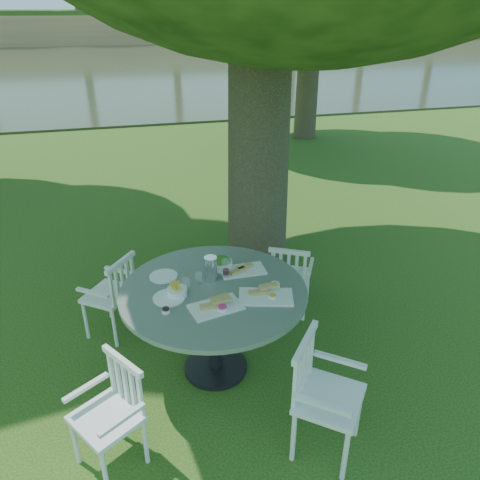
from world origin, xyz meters
name	(u,v)px	position (x,y,z in m)	size (l,w,h in m)	color
ground	(245,322)	(0.00, 0.00, 0.00)	(140.00, 140.00, 0.00)	#1B3B0C
table	(214,304)	(-0.43, -0.59, 0.70)	(1.53, 1.53, 0.84)	black
chair_ne	(289,275)	(0.47, 0.04, 0.47)	(0.54, 0.53, 0.80)	white
chair_nw	(115,291)	(-1.23, 0.15, 0.49)	(0.57, 0.58, 0.84)	white
chair_sw	(115,405)	(-1.27, -1.29, 0.48)	(0.55, 0.56, 0.82)	white
chair_se	(317,388)	(0.10, -1.54, 0.54)	(0.63, 0.63, 0.92)	white
tableware	(216,281)	(-0.40, -0.53, 0.88)	(1.11, 0.84, 0.21)	white
river	(131,66)	(0.00, 23.00, 0.00)	(100.00, 28.00, 0.12)	#2B321D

